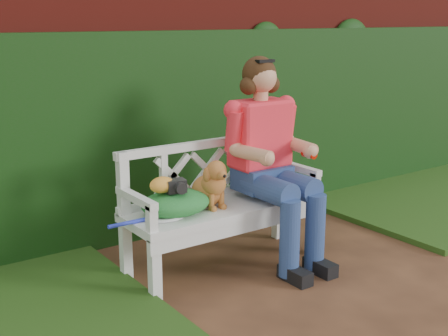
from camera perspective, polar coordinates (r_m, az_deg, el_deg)
ground at (r=4.25m, az=10.48°, el=-11.18°), size 60.00×60.00×0.00m
brick_wall at (r=5.38m, az=-3.64°, el=6.62°), size 10.00×0.30×2.20m
ivy_hedge at (r=5.24m, az=-2.33°, el=3.66°), size 10.00×0.18×1.70m
grass_right at (r=6.54m, az=19.65°, el=-2.47°), size 2.60×2.00×0.05m
garden_bench at (r=4.46m, az=-0.00°, el=-6.37°), size 1.62×0.73×0.48m
seated_woman at (r=4.49m, az=3.87°, el=1.03°), size 0.84×1.01×1.57m
dog at (r=4.28m, az=-1.38°, el=-1.35°), size 0.35×0.39×0.36m
tennis_racket at (r=4.10m, az=-6.07°, el=-4.57°), size 0.64×0.43×0.03m
green_bag at (r=4.14m, az=-4.63°, el=-3.30°), size 0.52×0.41×0.17m
camera_item at (r=4.08m, az=-4.63°, el=-1.70°), size 0.15×0.12×0.09m
baseball_glove at (r=4.06m, az=-5.92°, el=-1.61°), size 0.19×0.15×0.11m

